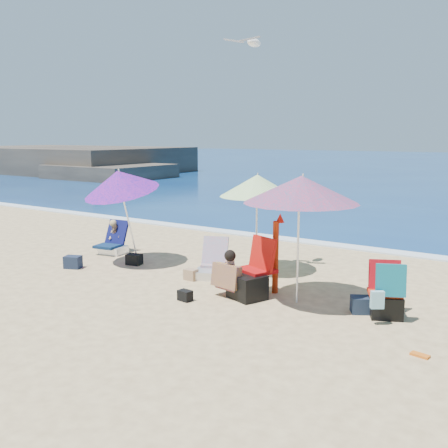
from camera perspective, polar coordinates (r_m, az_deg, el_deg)
The scene contains 20 objects.
ground at distance 9.15m, azimuth -1.91°, elevation -7.89°, with size 120.00×120.00×0.00m.
foam at distance 13.49m, azimuth 10.75°, elevation -2.15°, with size 120.00×0.50×0.04m.
headland at distance 42.08m, azimuth -16.92°, elevation 6.45°, with size 20.50×11.50×2.60m.
umbrella_turquoise at distance 8.40m, azimuth 8.65°, elevation 3.84°, with size 2.14×2.14×2.19m.
umbrella_striped at distance 10.29m, azimuth 3.77°, elevation 4.32°, with size 1.67×1.67×2.06m.
umbrella_blue at distance 11.13m, azimuth -11.63°, elevation 4.70°, with size 1.78×1.84×2.23m.
furled_umbrella at distance 9.08m, azimuth 5.90°, elevation -2.88°, with size 0.21×0.24×1.44m.
chair_navy at distance 12.51m, azimuth -12.33°, elevation -2.28°, with size 0.68×0.81×0.77m.
chair_rainbow at distance 10.25m, azimuth -1.38°, elevation -4.77°, with size 0.78×0.99×0.75m.
camp_chair_left at distance 8.91m, azimuth 2.99°, elevation -6.30°, with size 0.75×0.98×1.04m.
camp_chair_right at distance 8.32m, azimuth 17.74°, elevation -7.83°, with size 0.69×0.89×0.91m.
person_center at distance 8.92m, azimuth 0.59°, elevation -5.60°, with size 0.60×0.57×0.84m.
person_left at distance 12.64m, azimuth -12.15°, elevation -1.44°, with size 0.47×0.58×0.79m.
bag_navy_a at distance 11.33m, azimuth -16.60°, elevation -4.12°, with size 0.40×0.35×0.26m.
bag_black_a at distance 11.32m, azimuth -10.04°, elevation -3.93°, with size 0.36×0.29×0.23m.
bag_tan at distance 10.02m, azimuth -3.75°, elevation -5.68°, with size 0.25×0.18×0.21m.
bag_navy_b at distance 8.48m, azimuth 15.26°, elevation -8.75°, with size 0.43×0.40×0.26m.
bag_black_b at distance 8.80m, azimuth -4.39°, elevation -8.01°, with size 0.26×0.19×0.18m.
orange_item at distance 7.18m, azimuth 21.14°, elevation -13.57°, with size 0.25×0.15×0.03m.
seagull at distance 10.57m, azimuth 3.23°, elevation 19.68°, with size 0.77×0.65×0.16m.
Camera 1 is at (5.05, -7.09, 2.79)m, focal length 40.72 mm.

